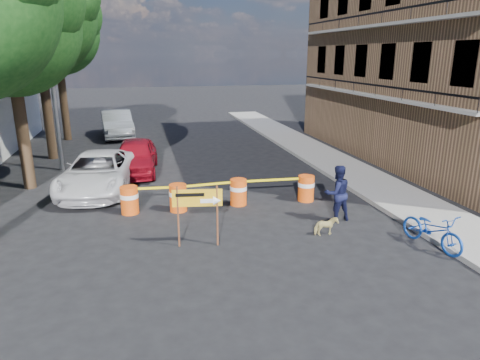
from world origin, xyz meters
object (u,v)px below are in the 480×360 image
detour_sign (203,203)px  suv_white (98,172)px  barrel_mid_right (238,191)px  sedan_red (136,156)px  barrel_mid_left (178,197)px  bicycle (435,214)px  dog (326,226)px  barrel_far_right (306,188)px  sedan_silver (117,124)px  pedestrian (337,193)px  barrel_far_left (129,199)px

detour_sign → suv_white: detour_sign is taller
barrel_mid_right → sedan_red: 6.07m
barrel_mid_left → bicycle: bicycle is taller
bicycle → sedan_red: size_ratio=0.44×
dog → bicycle: bearing=-120.3°
bicycle → suv_white: 11.51m
barrel_far_right → bicycle: bicycle is taller
barrel_mid_left → sedan_silver: size_ratio=0.18×
suv_white → sedan_red: sedan_red is taller
barrel_mid_left → dog: (3.87, -2.97, -0.19)m
dog → sedan_silver: (-6.29, 17.12, 0.53)m
barrel_mid_left → barrel_mid_right: size_ratio=1.00×
barrel_far_right → sedan_silver: sedan_silver is taller
barrel_far_right → dog: size_ratio=1.37×
detour_sign → dog: detour_sign is taller
detour_sign → bicycle: bearing=-5.8°
suv_white → sedan_silver: size_ratio=1.05×
barrel_mid_left → sedan_red: bearing=104.3°
pedestrian → dog: size_ratio=2.67×
sedan_red → bicycle: bearing=-46.8°
bicycle → dog: bearing=137.4°
suv_white → sedan_silver: sedan_silver is taller
barrel_mid_left → barrel_far_right: size_ratio=1.00×
barrel_far_right → sedan_red: sedan_red is taller
barrel_far_right → barrel_far_left: bearing=178.7°
dog → barrel_mid_right: bearing=29.3°
barrel_far_right → bicycle: bearing=-67.0°
barrel_mid_left → sedan_red: (-1.32, 5.18, 0.26)m
barrel_far_left → sedan_red: 5.06m
barrel_mid_right → suv_white: size_ratio=0.18×
sedan_silver → barrel_far_right: bearing=-70.4°
detour_sign → sedan_silver: detour_sign is taller
barrel_mid_left → suv_white: bearing=133.1°
dog → sedan_silver: 18.25m
barrel_far_left → pedestrian: 6.56m
barrel_mid_right → sedan_silver: 14.72m
barrel_mid_right → sedan_red: (-3.37, 5.04, 0.26)m
barrel_far_left → pedestrian: bearing=-18.4°
dog → suv_white: 8.81m
barrel_mid_right → bicycle: bicycle is taller
bicycle → sedan_silver: 20.41m
barrel_mid_right → detour_sign: detour_sign is taller
sedan_silver → detour_sign: bearing=-86.8°
barrel_far_right → sedan_silver: (-6.87, 14.15, 0.33)m
barrel_mid_right → dog: (1.82, -3.11, -0.19)m
sedan_red → suv_white: bearing=-116.3°
barrel_far_left → barrel_mid_left: size_ratio=1.00×
detour_sign → sedan_silver: (-2.83, 16.99, -0.42)m
barrel_far_left → barrel_far_right: 6.00m
barrel_far_right → sedan_red: 7.76m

